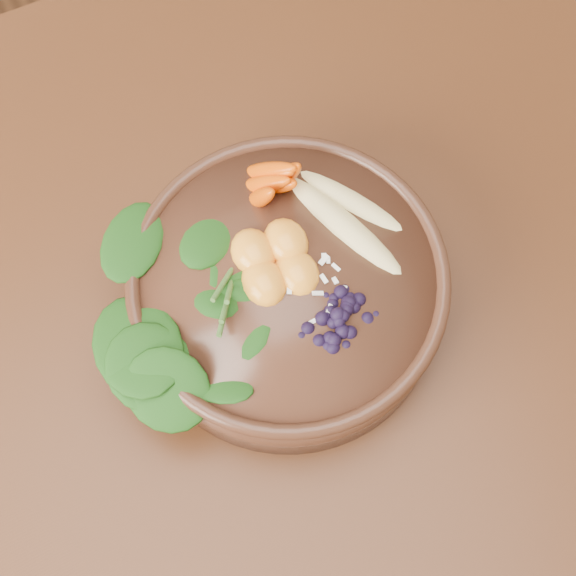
# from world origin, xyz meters

# --- Properties ---
(ground) EXTENTS (4.00, 4.00, 0.00)m
(ground) POSITION_xyz_m (0.00, 0.00, 0.00)
(ground) COLOR #381E0F
(ground) RESTS_ON ground
(dining_table) EXTENTS (1.60, 0.90, 0.75)m
(dining_table) POSITION_xyz_m (0.00, 0.00, 0.66)
(dining_table) COLOR #331C0C
(dining_table) RESTS_ON ground
(stoneware_bowl) EXTENTS (0.35, 0.35, 0.07)m
(stoneware_bowl) POSITION_xyz_m (0.11, 0.02, 0.79)
(stoneware_bowl) COLOR #412317
(stoneware_bowl) RESTS_ON dining_table
(kale_heap) EXTENTS (0.22, 0.21, 0.04)m
(kale_heap) POSITION_xyz_m (0.05, 0.06, 0.84)
(kale_heap) COLOR #1C4D14
(kale_heap) RESTS_ON stoneware_bowl
(carrot_cluster) EXTENTS (0.07, 0.07, 0.07)m
(carrot_cluster) POSITION_xyz_m (0.13, 0.10, 0.86)
(carrot_cluster) COLOR #DD4800
(carrot_cluster) RESTS_ON stoneware_bowl
(banana_halves) EXTENTS (0.10, 0.15, 0.03)m
(banana_halves) POSITION_xyz_m (0.18, 0.05, 0.84)
(banana_halves) COLOR #E0CC84
(banana_halves) RESTS_ON stoneware_bowl
(mandarin_cluster) EXTENTS (0.10, 0.11, 0.03)m
(mandarin_cluster) POSITION_xyz_m (0.11, 0.04, 0.84)
(mandarin_cluster) COLOR orange
(mandarin_cluster) RESTS_ON stoneware_bowl
(blueberry_pile) EXTENTS (0.15, 0.13, 0.04)m
(blueberry_pile) POSITION_xyz_m (0.13, -0.03, 0.84)
(blueberry_pile) COLOR black
(blueberry_pile) RESTS_ON stoneware_bowl
(coconut_flakes) EXTENTS (0.10, 0.09, 0.01)m
(coconut_flakes) POSITION_xyz_m (0.12, 0.00, 0.83)
(coconut_flakes) COLOR white
(coconut_flakes) RESTS_ON stoneware_bowl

